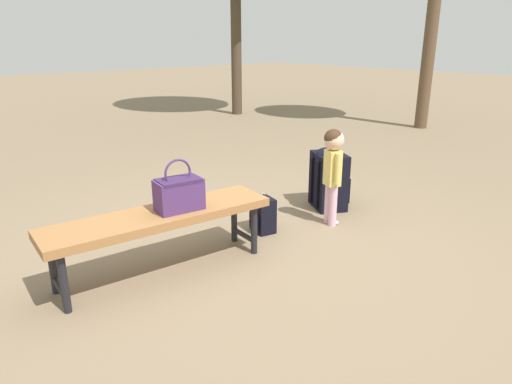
{
  "coord_description": "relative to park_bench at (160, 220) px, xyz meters",
  "views": [
    {
      "loc": [
        -2.3,
        -2.56,
        1.6
      ],
      "look_at": [
        0.02,
        -0.03,
        0.45
      ],
      "focal_mm": 32.48,
      "sensor_mm": 36.0,
      "label": 1
    }
  ],
  "objects": [
    {
      "name": "ground_plane",
      "position": [
        0.78,
        -0.09,
        -0.39
      ],
      "size": [
        40.0,
        40.0,
        0.0
      ],
      "primitive_type": "plane",
      "color": "#7F6B51",
      "rests_on": "ground"
    },
    {
      "name": "child_standing",
      "position": [
        1.58,
        -0.24,
        0.18
      ],
      "size": [
        0.17,
        0.22,
        0.86
      ],
      "color": "#E5B2C6",
      "rests_on": "ground"
    },
    {
      "name": "backpack_small",
      "position": [
        1.02,
        0.04,
        -0.22
      ],
      "size": [
        0.21,
        0.24,
        0.35
      ],
      "color": "black",
      "rests_on": "ground"
    },
    {
      "name": "park_bench",
      "position": [
        0.0,
        0.0,
        0.0
      ],
      "size": [
        1.64,
        0.59,
        0.45
      ],
      "color": "#9E6B3D",
      "rests_on": "ground"
    },
    {
      "name": "handbag",
      "position": [
        0.14,
        -0.05,
        0.18
      ],
      "size": [
        0.34,
        0.23,
        0.37
      ],
      "color": "#4C2D66",
      "rests_on": "park_bench"
    },
    {
      "name": "backpack_large",
      "position": [
        1.91,
        0.05,
        -0.08
      ],
      "size": [
        0.42,
        0.46,
        0.63
      ],
      "color": "black",
      "rests_on": "ground"
    }
  ]
}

